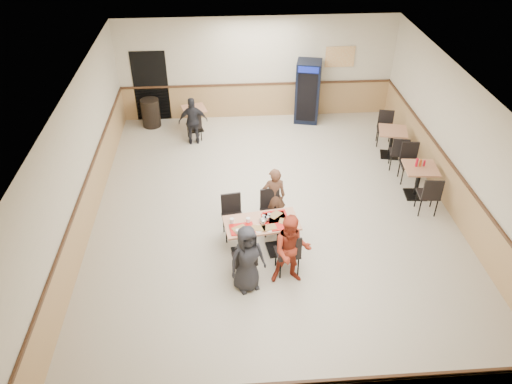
{
  "coord_description": "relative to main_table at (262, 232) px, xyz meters",
  "views": [
    {
      "loc": [
        -1.03,
        -8.84,
        6.86
      ],
      "look_at": [
        -0.43,
        -0.5,
        0.99
      ],
      "focal_mm": 35.0,
      "sensor_mm": 36.0,
      "label": 1
    }
  ],
  "objects": [
    {
      "name": "pepsi_cooler",
      "position": [
        1.82,
        5.82,
        0.4
      ],
      "size": [
        0.83,
        0.83,
        1.82
      ],
      "rotation": [
        0.0,
        0.0,
        -0.23
      ],
      "color": "black",
      "rests_on": "ground"
    },
    {
      "name": "side_table_near_chair_north",
      "position": [
        3.8,
        2.37,
        -0.02
      ],
      "size": [
        0.5,
        0.5,
        1.0
      ],
      "primitive_type": null,
      "rotation": [
        0.0,
        0.0,
        -0.1
      ],
      "color": "black",
      "rests_on": "ground"
    },
    {
      "name": "diner_man_opposite",
      "position": [
        0.34,
        0.94,
        0.18
      ],
      "size": [
        0.54,
        0.37,
        1.4
      ],
      "primitive_type": "imported",
      "rotation": [
        0.0,
        0.0,
        3.22
      ],
      "color": "brown",
      "rests_on": "ground"
    },
    {
      "name": "main_chairs",
      "position": [
        -0.05,
        -0.01,
        -0.02
      ],
      "size": [
        1.51,
        1.87,
        0.99
      ],
      "rotation": [
        0.0,
        0.0,
        0.14
      ],
      "color": "black",
      "rests_on": "ground"
    },
    {
      "name": "back_table",
      "position": [
        -1.49,
        5.43,
        -0.06
      ],
      "size": [
        0.78,
        0.78,
        0.69
      ],
      "rotation": [
        0.0,
        0.0,
        0.25
      ],
      "color": "black",
      "rests_on": "ground"
    },
    {
      "name": "diner_woman_left",
      "position": [
        -0.34,
        -0.94,
        0.18
      ],
      "size": [
        0.8,
        0.66,
        1.4
      ],
      "primitive_type": "imported",
      "rotation": [
        0.0,
        0.0,
        0.37
      ],
      "color": "black",
      "rests_on": "ground"
    },
    {
      "name": "condiment_caddy",
      "position": [
        3.77,
        1.79,
        0.36
      ],
      "size": [
        0.23,
        0.06,
        0.2
      ],
      "color": "red",
      "rests_on": "side_table_near"
    },
    {
      "name": "main_table",
      "position": [
        0.0,
        0.0,
        0.0
      ],
      "size": [
        1.54,
        0.92,
        0.78
      ],
      "rotation": [
        0.0,
        0.0,
        0.14
      ],
      "color": "black",
      "rests_on": "ground"
    },
    {
      "name": "ground",
      "position": [
        0.37,
        1.23,
        -0.52
      ],
      "size": [
        10.0,
        10.0,
        0.0
      ],
      "primitive_type": "plane",
      "color": "beige",
      "rests_on": "ground"
    },
    {
      "name": "diner_woman_right",
      "position": [
        0.48,
        -0.82,
        0.23
      ],
      "size": [
        0.74,
        0.58,
        1.5
      ],
      "primitive_type": "imported",
      "rotation": [
        0.0,
        0.0,
        -0.02
      ],
      "color": "maroon",
      "rests_on": "ground"
    },
    {
      "name": "side_table_near",
      "position": [
        3.8,
        1.74,
        0.01
      ],
      "size": [
        0.8,
        0.8,
        0.79
      ],
      "rotation": [
        0.0,
        0.0,
        -0.1
      ],
      "color": "black",
      "rests_on": "ground"
    },
    {
      "name": "side_table_far_chair_south",
      "position": [
        3.72,
        2.98,
        -0.04
      ],
      "size": [
        0.54,
        0.54,
        0.96
      ],
      "primitive_type": null,
      "rotation": [
        0.0,
        0.0,
        2.91
      ],
      "color": "black",
      "rests_on": "ground"
    },
    {
      "name": "tabletop_clutter",
      "position": [
        0.04,
        -0.04,
        0.28
      ],
      "size": [
        1.29,
        0.75,
        0.12
      ],
      "rotation": [
        0.0,
        0.0,
        0.14
      ],
      "color": "red",
      "rests_on": "main_table"
    },
    {
      "name": "lone_diner",
      "position": [
        -1.49,
        4.65,
        0.16
      ],
      "size": [
        0.82,
        0.4,
        1.35
      ],
      "primitive_type": "imported",
      "rotation": [
        0.0,
        0.0,
        3.23
      ],
      "color": "black",
      "rests_on": "ground"
    },
    {
      "name": "side_table_far",
      "position": [
        3.72,
        3.59,
        -0.01
      ],
      "size": [
        0.85,
        0.85,
        0.76
      ],
      "rotation": [
        0.0,
        0.0,
        -0.23
      ],
      "color": "black",
      "rests_on": "ground"
    },
    {
      "name": "side_table_far_chair_north",
      "position": [
        3.72,
        4.2,
        -0.04
      ],
      "size": [
        0.54,
        0.54,
        0.96
      ],
      "primitive_type": null,
      "rotation": [
        0.0,
        0.0,
        -0.23
      ],
      "color": "black",
      "rests_on": "ground"
    },
    {
      "name": "room_shell",
      "position": [
        2.14,
        3.78,
        0.06
      ],
      "size": [
        10.0,
        10.0,
        10.0
      ],
      "color": "silver",
      "rests_on": "ground"
    },
    {
      "name": "back_table_chair_lone",
      "position": [
        -1.49,
        4.88,
        -0.08
      ],
      "size": [
        0.49,
        0.49,
        0.87
      ],
      "primitive_type": null,
      "rotation": [
        0.0,
        0.0,
        3.39
      ],
      "color": "black",
      "rests_on": "ground"
    },
    {
      "name": "trash_bin",
      "position": [
        -2.77,
        5.78,
        -0.1
      ],
      "size": [
        0.53,
        0.53,
        0.83
      ],
      "primitive_type": "cylinder",
      "color": "black",
      "rests_on": "ground"
    },
    {
      "name": "side_table_near_chair_south",
      "position": [
        3.8,
        1.1,
        -0.02
      ],
      "size": [
        0.5,
        0.5,
        1.0
      ],
      "primitive_type": null,
      "rotation": [
        0.0,
        0.0,
        3.05
      ],
      "color": "black",
      "rests_on": "ground"
    }
  ]
}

